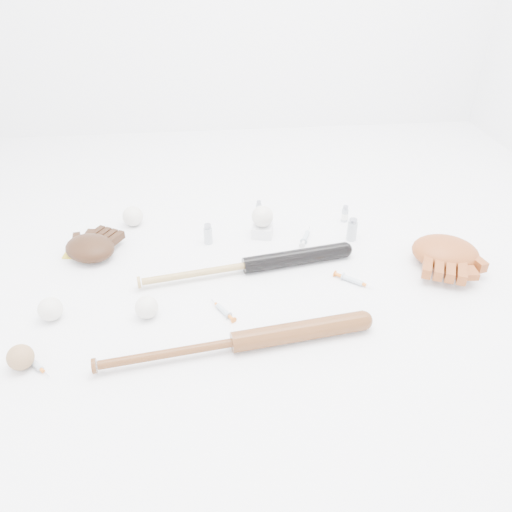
{
  "coord_description": "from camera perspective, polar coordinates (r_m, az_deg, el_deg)",
  "views": [
    {
      "loc": [
        -0.15,
        -1.42,
        1.05
      ],
      "look_at": [
        0.0,
        0.04,
        0.06
      ],
      "focal_mm": 35.0,
      "sensor_mm": 36.0,
      "label": 1
    }
  ],
  "objects": [
    {
      "name": "syringe_3",
      "position": [
        1.76,
        10.98,
        -2.73
      ],
      "size": [
        0.15,
        0.13,
        0.02
      ],
      "primitive_type": null,
      "rotation": [
        0.0,
        0.0,
        -0.7
      ],
      "color": "#ADBCC6",
      "rests_on": "ground"
    },
    {
      "name": "baseball_aged",
      "position": [
        1.56,
        -25.32,
        -10.42
      ],
      "size": [
        0.07,
        0.07,
        0.07
      ],
      "primitive_type": "sphere",
      "color": "#966F48",
      "rests_on": "ground"
    },
    {
      "name": "syringe_1",
      "position": [
        1.61,
        -3.78,
        -6.23
      ],
      "size": [
        0.1,
        0.14,
        0.02
      ],
      "primitive_type": null,
      "rotation": [
        0.0,
        0.0,
        2.12
      ],
      "color": "#ADBCC6",
      "rests_on": "ground"
    },
    {
      "name": "pedestal",
      "position": [
        1.99,
        0.74,
        2.94
      ],
      "size": [
        0.09,
        0.09,
        0.04
      ],
      "primitive_type": "cube",
      "rotation": [
        0.0,
        0.0,
        -0.23
      ],
      "color": "white",
      "rests_on": "ground"
    },
    {
      "name": "vial_2",
      "position": [
        1.94,
        -5.5,
        2.55
      ],
      "size": [
        0.03,
        0.03,
        0.08
      ],
      "primitive_type": "cylinder",
      "color": "#AAB3BB",
      "rests_on": "ground"
    },
    {
      "name": "bat_wood",
      "position": [
        1.47,
        -2.43,
        -9.81
      ],
      "size": [
        0.85,
        0.18,
        0.06
      ],
      "primitive_type": null,
      "rotation": [
        0.0,
        0.0,
        0.14
      ],
      "color": "brown",
      "rests_on": "ground"
    },
    {
      "name": "glove_dark",
      "position": [
        1.94,
        -18.45,
        0.91
      ],
      "size": [
        0.31,
        0.31,
        0.08
      ],
      "primitive_type": null,
      "rotation": [
        0.0,
        0.0,
        -0.53
      ],
      "color": "#311B0D",
      "rests_on": "ground"
    },
    {
      "name": "vial_1",
      "position": [
        2.14,
        0.32,
        5.58
      ],
      "size": [
        0.02,
        0.02,
        0.06
      ],
      "primitive_type": "cylinder",
      "color": "#AAB3BB",
      "rests_on": "ground"
    },
    {
      "name": "glove_tan",
      "position": [
        1.93,
        20.82,
        0.43
      ],
      "size": [
        0.37,
        0.37,
        0.1
      ],
      "primitive_type": null,
      "rotation": [
        0.0,
        0.0,
        2.71
      ],
      "color": "brown",
      "rests_on": "ground"
    },
    {
      "name": "baseball_left",
      "position": [
        1.69,
        -22.45,
        -5.63
      ],
      "size": [
        0.08,
        0.08,
        0.08
      ],
      "primitive_type": "sphere",
      "color": "silver",
      "rests_on": "ground"
    },
    {
      "name": "bat_dark",
      "position": [
        1.77,
        -1.15,
        -1.08
      ],
      "size": [
        0.8,
        0.19,
        0.06
      ],
      "primitive_type": null,
      "rotation": [
        0.0,
        0.0,
        0.17
      ],
      "color": "black",
      "rests_on": "ground"
    },
    {
      "name": "vial_0",
      "position": [
        2.11,
        10.12,
        4.79
      ],
      "size": [
        0.03,
        0.03,
        0.07
      ],
      "primitive_type": "cylinder",
      "color": "#AAB3BB",
      "rests_on": "ground"
    },
    {
      "name": "trading_card",
      "position": [
        2.01,
        -20.09,
        0.42
      ],
      "size": [
        0.08,
        0.1,
        0.0
      ],
      "primitive_type": "cube",
      "rotation": [
        0.0,
        0.0,
        -0.14
      ],
      "color": "gold",
      "rests_on": "ground"
    },
    {
      "name": "vial_3",
      "position": [
        1.98,
        10.93,
        3.0
      ],
      "size": [
        0.04,
        0.04,
        0.09
      ],
      "primitive_type": "cylinder",
      "color": "#AAB3BB",
      "rests_on": "ground"
    },
    {
      "name": "syringe_0",
      "position": [
        1.57,
        -24.0,
        -11.15
      ],
      "size": [
        0.13,
        0.13,
        0.02
      ],
      "primitive_type": null,
      "rotation": [
        0.0,
        0.0,
        -0.79
      ],
      "color": "#ADBCC6",
      "rests_on": "ground"
    },
    {
      "name": "baseball_upper",
      "position": [
        2.11,
        -13.9,
        4.44
      ],
      "size": [
        0.08,
        0.08,
        0.08
      ],
      "primitive_type": "sphere",
      "color": "silver",
      "rests_on": "ground"
    },
    {
      "name": "baseball_on_pedestal",
      "position": [
        1.95,
        0.75,
        4.55
      ],
      "size": [
        0.08,
        0.08,
        0.08
      ],
      "primitive_type": "sphere",
      "color": "silver",
      "rests_on": "pedestal"
    },
    {
      "name": "baseball_mid",
      "position": [
        1.61,
        -12.39,
        -5.75
      ],
      "size": [
        0.07,
        0.07,
        0.07
      ],
      "primitive_type": "sphere",
      "color": "silver",
      "rests_on": "ground"
    },
    {
      "name": "syringe_2",
      "position": [
        1.98,
        5.7,
        2.2
      ],
      "size": [
        0.09,
        0.16,
        0.02
      ],
      "primitive_type": null,
      "rotation": [
        0.0,
        0.0,
        1.18
      ],
      "color": "#ADBCC6",
      "rests_on": "ground"
    }
  ]
}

